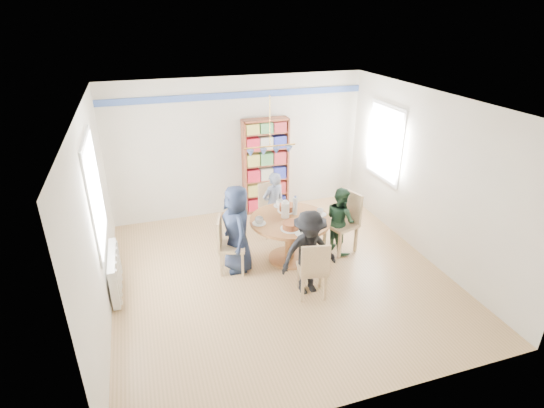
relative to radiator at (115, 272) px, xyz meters
name	(u,v)px	position (x,y,z in m)	size (l,w,h in m)	color
ground	(280,275)	(2.42, -0.30, -0.35)	(5.00, 5.00, 0.00)	tan
room_shell	(247,160)	(2.16, 0.57, 1.30)	(5.00, 5.00, 5.00)	white
radiator	(115,272)	(0.00, 0.00, 0.00)	(0.12, 1.00, 0.60)	silver
dining_table	(290,229)	(2.72, 0.09, 0.21)	(1.30, 1.30, 0.75)	brown
chair_left	(227,242)	(1.67, 0.08, 0.16)	(0.51, 0.51, 0.93)	#D7B984
chair_right	(345,219)	(3.73, 0.13, 0.23)	(0.58, 0.58, 1.05)	#D7B984
chair_far	(271,206)	(2.72, 1.10, 0.17)	(0.42, 0.42, 0.95)	#D7B984
chair_near	(314,268)	(2.68, -0.98, 0.15)	(0.48, 0.48, 0.92)	#D7B984
person_left	(237,229)	(1.84, 0.09, 0.36)	(0.69, 0.45, 1.42)	#182036
person_right	(340,220)	(3.63, 0.11, 0.23)	(0.56, 0.44, 1.16)	#1A3422
person_far	(273,205)	(2.72, 0.96, 0.26)	(0.45, 0.29, 1.23)	gray
person_near	(309,253)	(2.67, -0.82, 0.30)	(0.84, 0.48, 1.30)	black
bookshelf	(266,167)	(2.91, 2.04, 0.59)	(0.91, 0.27, 1.91)	brown
tableware	(288,214)	(2.69, 0.12, 0.47)	(1.25, 1.25, 0.33)	white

